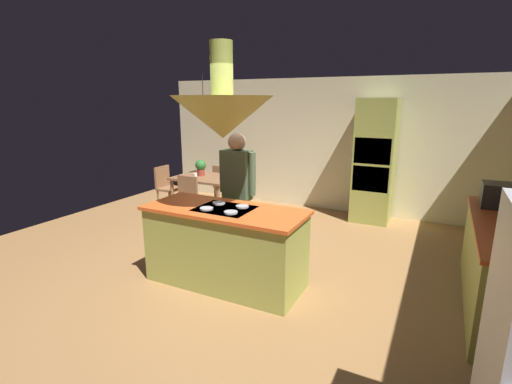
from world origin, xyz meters
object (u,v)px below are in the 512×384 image
(chair_at_corner, at_px, (167,185))
(potted_plant_on_table, at_px, (201,167))
(chair_by_back_wall, at_px, (224,183))
(person_at_island, at_px, (237,189))
(kitchen_island, at_px, (225,246))
(oven_tower, at_px, (374,161))
(dining_table, at_px, (206,182))
(microwave_on_counter, at_px, (504,196))
(cup_on_table, at_px, (195,176))
(chair_facing_island, at_px, (185,198))

(chair_at_corner, height_order, potted_plant_on_table, potted_plant_on_table)
(potted_plant_on_table, bearing_deg, chair_by_back_wall, 77.97)
(person_at_island, xyz_separation_m, chair_by_back_wall, (-1.49, 2.08, -0.49))
(kitchen_island, relative_size, chair_at_corner, 2.16)
(oven_tower, xyz_separation_m, dining_table, (-2.80, -1.14, -0.42))
(kitchen_island, height_order, person_at_island, person_at_island)
(chair_by_back_wall, height_order, microwave_on_counter, microwave_on_counter)
(oven_tower, bearing_deg, cup_on_table, -154.73)
(cup_on_table, bearing_deg, potted_plant_on_table, 102.23)
(chair_by_back_wall, height_order, potted_plant_on_table, potted_plant_on_table)
(person_at_island, relative_size, chair_facing_island, 1.98)
(microwave_on_counter, bearing_deg, person_at_island, -165.41)
(person_at_island, distance_m, potted_plant_on_table, 2.19)
(chair_facing_island, distance_m, chair_by_back_wall, 1.30)
(oven_tower, xyz_separation_m, chair_at_corner, (-3.73, -1.14, -0.58))
(chair_facing_island, bearing_deg, oven_tower, 32.62)
(oven_tower, xyz_separation_m, person_at_island, (-1.31, -2.57, -0.09))
(dining_table, xyz_separation_m, potted_plant_on_table, (-0.13, 0.04, 0.27))
(chair_at_corner, bearing_deg, potted_plant_on_table, -87.22)
(microwave_on_counter, bearing_deg, oven_tower, 134.33)
(kitchen_island, bearing_deg, person_at_island, 107.39)
(oven_tower, distance_m, chair_at_corner, 3.95)
(chair_facing_island, bearing_deg, potted_plant_on_table, 100.69)
(chair_by_back_wall, xyz_separation_m, cup_on_table, (-0.08, -0.86, 0.30))
(person_at_island, relative_size, chair_by_back_wall, 1.98)
(cup_on_table, bearing_deg, dining_table, 70.65)
(person_at_island, relative_size, chair_at_corner, 1.98)
(chair_by_back_wall, relative_size, cup_on_table, 9.67)
(dining_table, bearing_deg, chair_facing_island, -90.00)
(potted_plant_on_table, bearing_deg, cup_on_table, -77.77)
(person_at_island, bearing_deg, oven_tower, 63.05)
(oven_tower, xyz_separation_m, chair_facing_island, (-2.80, -1.79, -0.58))
(chair_at_corner, bearing_deg, dining_table, -90.00)
(chair_facing_island, xyz_separation_m, chair_by_back_wall, (0.00, 1.30, 0.00))
(kitchen_island, distance_m, chair_facing_island, 2.24)
(potted_plant_on_table, bearing_deg, oven_tower, 20.65)
(chair_at_corner, relative_size, cup_on_table, 9.67)
(chair_at_corner, xyz_separation_m, microwave_on_counter, (5.47, -0.64, 0.56))
(person_at_island, distance_m, microwave_on_counter, 3.15)
(chair_facing_island, xyz_separation_m, chair_at_corner, (-0.93, 0.65, 0.00))
(kitchen_island, height_order, chair_by_back_wall, kitchen_island)
(potted_plant_on_table, bearing_deg, microwave_on_counter, -8.25)
(kitchen_island, distance_m, chair_at_corner, 3.37)
(dining_table, distance_m, chair_at_corner, 0.95)
(person_at_island, relative_size, potted_plant_on_table, 5.75)
(dining_table, xyz_separation_m, chair_at_corner, (-0.93, 0.00, -0.15))
(oven_tower, distance_m, cup_on_table, 3.19)
(dining_table, xyz_separation_m, person_at_island, (1.49, -1.43, 0.34))
(microwave_on_counter, bearing_deg, cup_on_table, 174.75)
(kitchen_island, xyz_separation_m, chair_facing_island, (-1.70, 1.45, 0.04))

